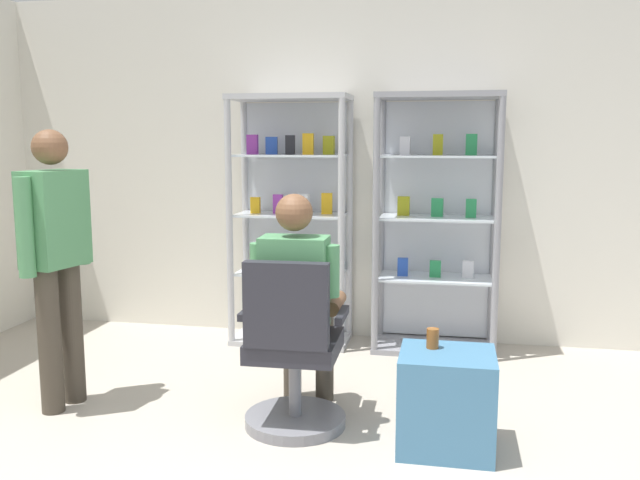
# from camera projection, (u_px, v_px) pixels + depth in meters

# --- Properties ---
(back_wall) EXTENTS (6.00, 0.10, 2.70)m
(back_wall) POSITION_uv_depth(u_px,v_px,m) (367.00, 168.00, 5.30)
(back_wall) COLOR silver
(back_wall) RESTS_ON ground
(display_cabinet_left) EXTENTS (0.90, 0.45, 1.90)m
(display_cabinet_left) POSITION_uv_depth(u_px,v_px,m) (293.00, 218.00, 5.23)
(display_cabinet_left) COLOR #B7B7BC
(display_cabinet_left) RESTS_ON ground
(display_cabinet_right) EXTENTS (0.90, 0.45, 1.90)m
(display_cabinet_right) POSITION_uv_depth(u_px,v_px,m) (436.00, 222.00, 5.03)
(display_cabinet_right) COLOR gray
(display_cabinet_right) RESTS_ON ground
(office_chair) EXTENTS (0.57, 0.56, 0.96)m
(office_chair) POSITION_uv_depth(u_px,v_px,m) (293.00, 360.00, 3.65)
(office_chair) COLOR slate
(office_chair) RESTS_ON ground
(seated_shopkeeper) EXTENTS (0.49, 0.57, 1.29)m
(seated_shopkeeper) POSITION_uv_depth(u_px,v_px,m) (299.00, 296.00, 3.76)
(seated_shopkeeper) COLOR #3F382D
(seated_shopkeeper) RESTS_ON ground
(storage_crate) EXTENTS (0.48, 0.43, 0.51)m
(storage_crate) POSITION_uv_depth(u_px,v_px,m) (446.00, 401.00, 3.45)
(storage_crate) COLOR teal
(storage_crate) RESTS_ON ground
(tea_glass) EXTENTS (0.06, 0.06, 0.10)m
(tea_glass) POSITION_uv_depth(u_px,v_px,m) (433.00, 338.00, 3.48)
(tea_glass) COLOR brown
(tea_glass) RESTS_ON storage_crate
(standing_customer) EXTENTS (0.29, 0.51, 1.63)m
(standing_customer) POSITION_uv_depth(u_px,v_px,m) (56.00, 252.00, 3.89)
(standing_customer) COLOR #3F382D
(standing_customer) RESTS_ON ground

